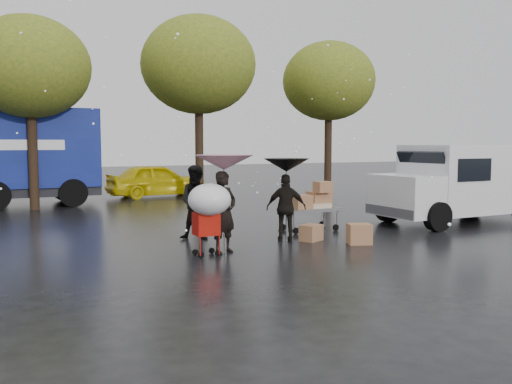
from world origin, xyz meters
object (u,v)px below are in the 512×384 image
vendor_cart (312,202)px  shopping_cart (209,204)px  person_pink (224,212)px  white_van (461,182)px  yellow_taxi (157,180)px  person_black (286,208)px

vendor_cart → shopping_cart: size_ratio=1.04×
vendor_cart → shopping_cart: (-3.64, -1.94, 0.34)m
person_pink → white_van: bearing=-14.8°
vendor_cart → shopping_cart: 4.14m
vendor_cart → white_van: 4.65m
vendor_cart → yellow_taxi: size_ratio=0.37×
vendor_cart → shopping_cart: shopping_cart is taller
shopping_cart → yellow_taxi: size_ratio=0.35×
person_pink → shopping_cart: person_pink is taller
yellow_taxi → person_pink: bearing=166.9°
person_pink → vendor_cart: 3.60m
vendor_cart → yellow_taxi: yellow_taxi is taller
person_black → vendor_cart: person_black is taller
person_black → white_van: size_ratio=0.31×
person_black → shopping_cart: 2.42m
shopping_cart → yellow_taxi: bearing=78.2°
person_pink → person_black: person_pink is taller
person_pink → yellow_taxi: person_pink is taller
person_pink → white_van: (7.78, 1.03, 0.32)m
vendor_cart → yellow_taxi: 10.50m
person_pink → vendor_cart: bearing=5.1°
vendor_cart → person_black: bearing=-142.5°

